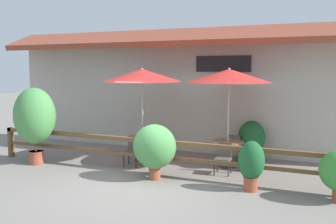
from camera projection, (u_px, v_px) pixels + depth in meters
The scene contains 15 objects.
ground_plane at pixel (137, 185), 9.22m from camera, with size 60.00×60.00×0.00m, color gray.
building_facade at pixel (192, 89), 12.73m from camera, with size 14.28×1.49×4.23m.
patio_railing at pixel (154, 149), 10.10m from camera, with size 10.40×0.14×0.95m.
patio_umbrella_near at pixel (142, 75), 11.36m from camera, with size 2.44×2.44×2.87m.
dining_table_near at pixel (143, 141), 11.59m from camera, with size 0.92×0.92×0.76m.
chair_near_streetside at pixel (133, 150), 10.99m from camera, with size 0.47×0.47×0.84m.
chair_near_wallside at pixel (154, 142), 12.19m from camera, with size 0.47×0.47×0.84m.
patio_umbrella_middle at pixel (229, 76), 10.60m from camera, with size 2.44×2.44×2.87m.
dining_table_middle at pixel (228, 146), 10.84m from camera, with size 0.92×0.92×0.76m.
chair_middle_streetside at pixel (223, 157), 10.15m from camera, with size 0.44×0.44×0.84m.
chair_middle_wallside at pixel (235, 146), 11.52m from camera, with size 0.45×0.45×0.84m.
potted_plant_entrance_palm at pixel (155, 147), 9.57m from camera, with size 1.12×1.01×1.43m.
potted_plant_small_flowering at pixel (251, 163), 8.68m from camera, with size 0.61×0.55×1.19m.
potted_plant_broad_leaf at pixel (35, 117), 11.06m from camera, with size 1.27×1.14×2.29m.
potted_plant_corner_fern at pixel (251, 139), 11.56m from camera, with size 0.83×0.75×1.25m.
Camera 1 is at (4.20, -7.95, 2.85)m, focal length 40.00 mm.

